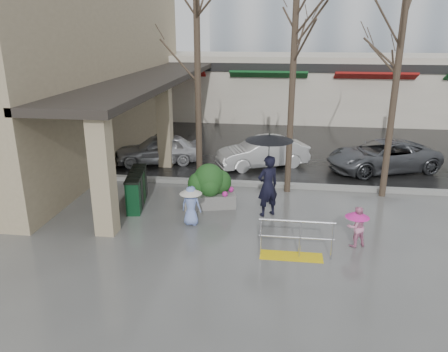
% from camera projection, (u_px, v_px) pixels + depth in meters
% --- Properties ---
extents(ground, '(120.00, 120.00, 0.00)m').
position_uv_depth(ground, '(245.00, 233.00, 12.50)').
color(ground, '#51514F').
rests_on(ground, ground).
extents(street_asphalt, '(120.00, 36.00, 0.01)m').
position_uv_depth(street_asphalt, '(271.00, 106.00, 33.15)').
color(street_asphalt, black).
rests_on(street_asphalt, ground).
extents(curb, '(120.00, 0.30, 0.15)m').
position_uv_depth(curb, '(255.00, 184.00, 16.23)').
color(curb, gray).
rests_on(curb, ground).
extents(near_building, '(6.00, 18.00, 8.00)m').
position_uv_depth(near_building, '(65.00, 65.00, 19.88)').
color(near_building, tan).
rests_on(near_building, ground).
extents(canopy_slab, '(2.80, 18.00, 0.25)m').
position_uv_depth(canopy_slab, '(155.00, 74.00, 19.47)').
color(canopy_slab, '#2D2823').
rests_on(canopy_slab, pillar_front).
extents(pillar_front, '(0.55, 0.55, 3.50)m').
position_uv_depth(pillar_front, '(103.00, 175.00, 11.97)').
color(pillar_front, tan).
rests_on(pillar_front, ground).
extents(pillar_back, '(0.55, 0.55, 3.50)m').
position_uv_depth(pillar_back, '(165.00, 126.00, 18.07)').
color(pillar_back, tan).
rests_on(pillar_back, ground).
extents(storefront_row, '(34.00, 6.74, 4.00)m').
position_uv_depth(storefront_row, '(301.00, 86.00, 28.47)').
color(storefront_row, beige).
rests_on(storefront_row, ground).
extents(handrail, '(1.90, 0.50, 1.03)m').
position_uv_depth(handrail, '(294.00, 244.00, 11.08)').
color(handrail, yellow).
rests_on(handrail, ground).
extents(tree_west, '(3.20, 3.20, 6.80)m').
position_uv_depth(tree_west, '(197.00, 44.00, 14.51)').
color(tree_west, '#382B21').
rests_on(tree_west, ground).
extents(tree_midwest, '(3.20, 3.20, 7.00)m').
position_uv_depth(tree_midwest, '(295.00, 39.00, 14.05)').
color(tree_midwest, '#382B21').
rests_on(tree_midwest, ground).
extents(tree_mideast, '(3.20, 3.20, 6.50)m').
position_uv_depth(tree_mideast, '(400.00, 52.00, 13.75)').
color(tree_mideast, '#382B21').
rests_on(tree_mideast, ground).
extents(woman, '(1.45, 1.45, 2.63)m').
position_uv_depth(woman, '(268.00, 168.00, 13.23)').
color(woman, black).
rests_on(woman, ground).
extents(child_pink, '(0.67, 0.64, 1.12)m').
position_uv_depth(child_pink, '(357.00, 224.00, 11.58)').
color(child_pink, pink).
rests_on(child_pink, ground).
extents(child_blue, '(0.68, 0.68, 1.20)m').
position_uv_depth(child_blue, '(191.00, 202.00, 12.84)').
color(child_blue, '#7F99E3').
rests_on(child_blue, ground).
extents(planter, '(1.81, 1.22, 1.45)m').
position_uv_depth(planter, '(210.00, 186.00, 14.20)').
color(planter, gray).
rests_on(planter, ground).
extents(news_boxes, '(0.80, 2.06, 1.12)m').
position_uv_depth(news_boxes, '(137.00, 189.00, 14.36)').
color(news_boxes, '#0D3B1E').
rests_on(news_boxes, ground).
extents(car_a, '(3.97, 2.51, 1.26)m').
position_uv_depth(car_a, '(159.00, 149.00, 18.83)').
color(car_a, silver).
rests_on(car_a, ground).
extents(car_b, '(4.03, 2.81, 1.26)m').
position_uv_depth(car_b, '(262.00, 152.00, 18.33)').
color(car_b, white).
rests_on(car_b, ground).
extents(car_c, '(4.98, 3.51, 1.26)m').
position_uv_depth(car_c, '(382.00, 156.00, 17.81)').
color(car_c, '#515358').
rests_on(car_c, ground).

